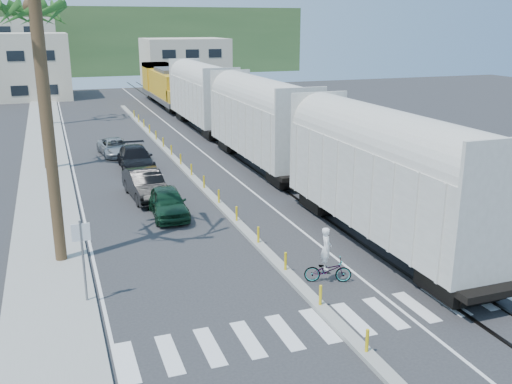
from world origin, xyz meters
TOP-DOWN VIEW (x-y plane):
  - ground at (0.00, 0.00)m, footprint 140.00×140.00m
  - sidewalk at (-8.50, 25.00)m, footprint 3.00×90.00m
  - rails at (5.00, 28.00)m, footprint 1.56×100.00m
  - median at (0.00, 19.96)m, footprint 0.45×60.00m
  - crosswalk at (0.00, -2.00)m, footprint 14.00×2.20m
  - lane_markings at (-2.15, 25.00)m, footprint 9.42×90.00m
  - freight_train at (5.00, 24.03)m, footprint 3.00×60.94m
  - street_sign at (-7.30, 2.00)m, footprint 0.60×0.08m
  - buildings at (-6.41, 71.66)m, footprint 38.00×27.00m
  - hillside at (0.00, 100.00)m, footprint 80.00×20.00m
  - car_lead at (-2.85, 10.23)m, footprint 1.93×4.26m
  - car_second at (-3.37, 13.58)m, footprint 2.37×4.99m
  - car_third at (-2.92, 20.17)m, footprint 2.36×5.21m
  - car_rear at (-3.70, 24.93)m, footprint 2.77×4.67m
  - cyclist at (1.16, 0.79)m, footprint 1.77×2.14m

SIDE VIEW (x-z plane):
  - ground at x=0.00m, z-range 0.00..0.00m
  - lane_markings at x=-2.15m, z-range 0.00..0.01m
  - crosswalk at x=0.00m, z-range 0.00..0.01m
  - rails at x=5.00m, z-range 0.00..0.06m
  - sidewalk at x=-8.50m, z-range 0.00..0.15m
  - median at x=0.00m, z-range -0.34..0.51m
  - car_rear at x=-3.70m, z-range 0.00..1.20m
  - cyclist at x=1.16m, z-range -0.41..1.73m
  - car_lead at x=-2.85m, z-range 0.00..1.41m
  - car_third at x=-2.92m, z-range 0.00..1.48m
  - car_second at x=-3.37m, z-range 0.00..1.56m
  - street_sign at x=-7.30m, z-range 0.47..3.47m
  - freight_train at x=5.00m, z-range -0.02..5.83m
  - buildings at x=-6.41m, z-range -0.64..9.36m
  - hillside at x=0.00m, z-range 0.00..12.00m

